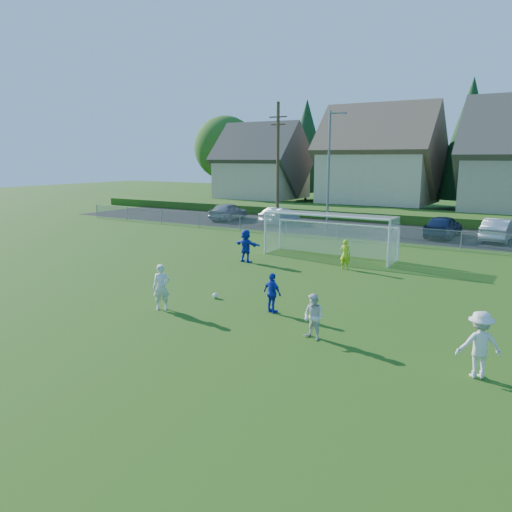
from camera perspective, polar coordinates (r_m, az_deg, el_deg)
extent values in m
plane|color=#193D0C|center=(15.71, -15.64, -9.88)|extent=(160.00, 160.00, 0.00)
plane|color=black|center=(39.30, 15.02, 2.71)|extent=(60.00, 60.00, 0.00)
cube|color=#1E420F|center=(46.44, 17.70, 4.30)|extent=(70.00, 6.00, 0.80)
sphere|color=white|center=(20.08, -4.68, -4.53)|extent=(0.22, 0.22, 0.22)
imported|color=silver|center=(18.71, -10.76, -3.52)|extent=(0.74, 0.68, 1.70)
imported|color=silver|center=(15.55, 6.60, -6.94)|extent=(0.83, 0.72, 1.44)
imported|color=silver|center=(14.05, 24.17, -9.22)|extent=(1.30, 1.10, 1.75)
imported|color=#122CAF|center=(18.06, 1.88, -4.25)|extent=(0.93, 0.61, 1.46)
imported|color=#122CAF|center=(26.77, -1.17, 1.18)|extent=(1.70, 0.75, 1.77)
imported|color=#B7D919|center=(25.48, 10.17, 0.19)|extent=(0.55, 0.37, 1.51)
imported|color=gray|center=(45.26, -3.21, 5.13)|extent=(2.25, 4.73, 1.56)
imported|color=silver|center=(42.69, 2.71, 4.64)|extent=(1.84, 4.29, 1.37)
imported|color=#12203F|center=(37.52, 20.61, 3.19)|extent=(2.13, 4.72, 1.57)
imported|color=silver|center=(37.48, 25.96, 2.73)|extent=(1.89, 4.71, 1.52)
cylinder|color=white|center=(29.13, 1.06, 2.66)|extent=(0.12, 0.12, 2.44)
cylinder|color=white|center=(26.25, 14.94, 1.34)|extent=(0.12, 0.12, 2.44)
cylinder|color=white|center=(27.32, 7.71, 4.57)|extent=(7.30, 0.12, 0.12)
cylinder|color=white|center=(30.72, 2.76, 2.49)|extent=(0.08, 0.08, 1.80)
cylinder|color=white|center=(28.01, 15.97, 1.22)|extent=(0.08, 0.08, 1.80)
cylinder|color=white|center=(29.04, 9.11, 3.65)|extent=(7.30, 0.08, 0.08)
cube|color=silver|center=(29.17, 9.06, 1.90)|extent=(7.30, 0.02, 1.80)
cube|color=silver|center=(29.90, 1.93, 2.87)|extent=(0.02, 1.80, 2.44)
cube|color=silver|center=(27.10, 15.49, 1.61)|extent=(0.02, 1.80, 2.44)
cube|color=silver|center=(28.14, 8.45, 4.74)|extent=(7.30, 1.80, 0.02)
cube|color=gray|center=(33.95, 12.45, 3.54)|extent=(52.00, 0.03, 0.03)
cube|color=gray|center=(34.03, 12.41, 2.58)|extent=(52.00, 0.02, 1.14)
cylinder|color=gray|center=(49.01, -17.74, 4.87)|extent=(0.06, 0.06, 1.20)
cylinder|color=gray|center=(34.03, 12.41, 2.58)|extent=(0.06, 0.06, 1.20)
cylinder|color=slate|center=(39.04, 8.29, 9.54)|extent=(0.18, 0.18, 9.00)
cylinder|color=slate|center=(38.97, 9.18, 15.85)|extent=(1.20, 0.12, 0.12)
cube|color=slate|center=(38.74, 10.02, 15.77)|extent=(0.36, 0.18, 0.12)
cylinder|color=#473321|center=(42.13, 2.50, 10.44)|extent=(0.26, 0.26, 10.00)
cube|color=#473321|center=(42.25, 2.54, 15.60)|extent=(1.60, 0.10, 0.10)
cube|color=#473321|center=(42.21, 2.54, 14.79)|extent=(1.30, 0.10, 0.10)
cube|color=tan|center=(60.42, 0.65, 8.82)|extent=(9.00, 8.00, 4.50)
pyramid|color=#423D38|center=(60.51, 0.66, 15.13)|extent=(9.90, 8.80, 4.41)
cube|color=#C6B58E|center=(55.53, 13.85, 8.81)|extent=(11.00, 9.00, 5.50)
pyramid|color=brown|center=(55.79, 14.24, 16.74)|extent=(12.10, 9.90, 4.96)
cylinder|color=#382616|center=(68.16, -3.45, 8.17)|extent=(0.36, 0.36, 3.96)
sphere|color=#2B5B19|center=(68.08, -3.50, 12.24)|extent=(8.36, 8.36, 8.36)
cylinder|color=#382616|center=(66.65, 5.68, 6.88)|extent=(0.30, 0.30, 1.20)
cone|color=#143819|center=(66.49, 5.79, 12.43)|extent=(6.76, 6.76, 11.70)
cylinder|color=#382616|center=(63.91, 14.22, 6.41)|extent=(0.30, 0.30, 1.20)
cone|color=#143819|center=(63.73, 14.49, 11.79)|extent=(6.24, 6.24, 10.80)
cylinder|color=#382616|center=(58.74, 22.71, 5.50)|extent=(0.30, 0.30, 1.20)
cone|color=#143819|center=(58.57, 23.23, 12.22)|extent=(7.28, 7.28, 12.60)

